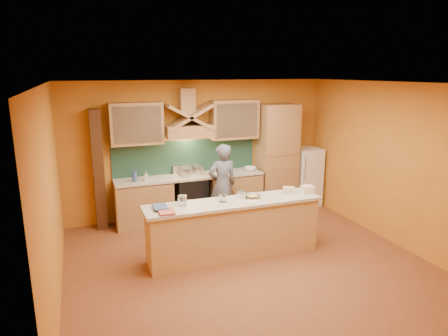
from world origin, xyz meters
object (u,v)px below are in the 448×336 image
object	(u,v)px
kitchen_scale	(241,195)
fridge	(305,177)
mixing_bowl	(252,196)
stove	(190,198)
person	(222,185)

from	to	relation	value
kitchen_scale	fridge	bearing A→B (deg)	47.54
kitchen_scale	mixing_bowl	world-z (taller)	kitchen_scale
stove	kitchen_scale	xyz separation A→B (m)	(0.37, -1.79, 0.54)
fridge	kitchen_scale	distance (m)	2.96
stove	fridge	size ratio (longest dim) A/B	0.69
stove	fridge	world-z (taller)	fridge
fridge	kitchen_scale	size ratio (longest dim) A/B	11.83
mixing_bowl	stove	bearing A→B (deg)	106.26
stove	mixing_bowl	distance (m)	2.00
kitchen_scale	stove	bearing A→B (deg)	111.73
stove	person	bearing A→B (deg)	-45.51
kitchen_scale	mixing_bowl	size ratio (longest dim) A/B	0.43
person	kitchen_scale	distance (m)	1.30
kitchen_scale	mixing_bowl	distance (m)	0.18
kitchen_scale	mixing_bowl	bearing A→B (deg)	-10.83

